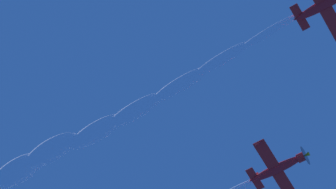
% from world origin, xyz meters
% --- Properties ---
extents(airplane_lead, '(8.65, 7.65, 2.82)m').
position_xyz_m(airplane_lead, '(0.56, 2.61, 70.75)').
color(airplane_lead, red).
extents(airplane_left_wingman, '(8.64, 7.65, 2.90)m').
position_xyz_m(airplane_left_wingman, '(-12.73, -12.33, 70.51)').
color(airplane_left_wingman, red).
extents(smoke_trail_lead, '(7.15, 53.30, 5.14)m').
position_xyz_m(smoke_trail_lead, '(4.37, -36.85, 72.99)').
color(smoke_trail_lead, white).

